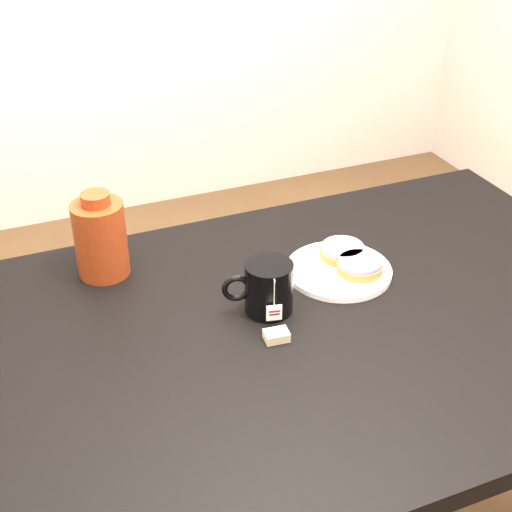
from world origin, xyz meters
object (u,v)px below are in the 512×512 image
bagel_package (101,238)px  bagel_back (343,251)px  mug (268,287)px  teabag_pouch (276,336)px  table (309,353)px  bagel_front (360,266)px  plate (339,270)px

bagel_package → bagel_back: bearing=-17.5°
mug → teabag_pouch: bearing=-90.8°
table → bagel_back: 0.25m
bagel_front → bagel_back: bearing=94.8°
bagel_front → table: bearing=-148.6°
plate → bagel_front: 0.05m
bagel_package → mug: bearing=-43.8°
bagel_front → teabag_pouch: (-0.25, -0.13, -0.02)m
mug → bagel_package: bearing=148.6°
bagel_back → mug: bearing=-155.2°
plate → teabag_pouch: teabag_pouch is taller
teabag_pouch → bagel_back: bearing=38.8°
plate → bagel_back: (0.03, 0.04, 0.02)m
table → bagel_package: 0.49m
bagel_front → bagel_package: 0.54m
bagel_front → plate: bearing=142.6°
bagel_back → bagel_package: size_ratio=0.56×
table → bagel_front: size_ratio=10.45×
bagel_front → teabag_pouch: size_ratio=2.98×
table → bagel_back: size_ratio=13.53×
mug → teabag_pouch: 0.10m
table → bagel_front: 0.22m
teabag_pouch → bagel_front: bearing=27.6°
plate → teabag_pouch: bearing=-143.8°
mug → bagel_package: (-0.27, 0.25, 0.03)m
bagel_back → teabag_pouch: bearing=-141.2°
bagel_back → mug: size_ratio=0.71×
bagel_package → table: bearing=-43.7°
plate → bagel_front: bagel_front is taller
bagel_back → teabag_pouch: 0.31m
table → mug: mug is taller
bagel_back → bagel_front: same height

